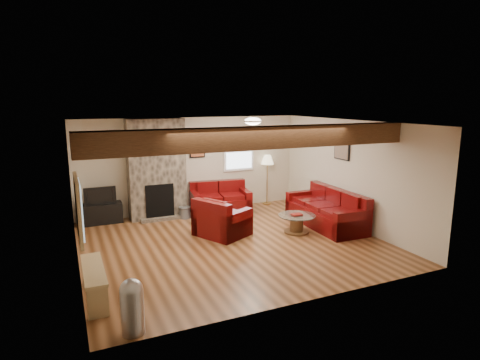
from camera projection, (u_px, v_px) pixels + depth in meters
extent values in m
plane|color=#5B3318|center=(232.00, 243.00, 8.42)|extent=(8.00, 8.00, 0.00)
plane|color=white|center=(232.00, 123.00, 7.93)|extent=(8.00, 8.00, 0.00)
plane|color=beige|center=(192.00, 165.00, 10.64)|extent=(8.00, 0.00, 8.00)
plane|color=beige|center=(307.00, 221.00, 5.71)|extent=(8.00, 0.00, 8.00)
plane|color=beige|center=(73.00, 199.00, 6.98)|extent=(0.00, 7.50, 7.50)
plane|color=beige|center=(350.00, 174.00, 9.37)|extent=(0.00, 7.50, 7.50)
cube|color=#321D0F|center=(260.00, 138.00, 6.85)|extent=(6.00, 0.36, 0.38)
cube|color=#342F28|center=(156.00, 169.00, 10.01)|extent=(1.40, 0.50, 2.50)
cube|color=black|center=(160.00, 202.00, 9.95)|extent=(0.70, 0.06, 0.90)
cube|color=#342F28|center=(161.00, 219.00, 9.98)|extent=(1.00, 0.25, 0.08)
cylinder|color=#472E17|center=(296.00, 232.00, 9.06)|extent=(0.55, 0.55, 0.04)
cylinder|color=#472E17|center=(297.00, 225.00, 9.03)|extent=(0.30, 0.30, 0.37)
cylinder|color=white|center=(297.00, 215.00, 8.98)|extent=(0.83, 0.83, 0.02)
cube|color=maroon|center=(297.00, 215.00, 8.98)|extent=(0.23, 0.17, 0.03)
cube|color=black|center=(101.00, 213.00, 9.69)|extent=(0.98, 0.39, 0.49)
imported|color=black|center=(100.00, 195.00, 9.60)|extent=(0.73, 0.10, 0.42)
cylinder|color=tan|center=(267.00, 203.00, 11.56)|extent=(0.25, 0.25, 0.03)
cylinder|color=tan|center=(267.00, 182.00, 11.44)|extent=(0.03, 0.03, 1.27)
cone|color=beige|center=(267.00, 160.00, 11.31)|extent=(0.36, 0.36, 0.25)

